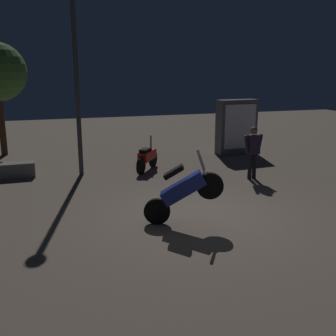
{
  "coord_description": "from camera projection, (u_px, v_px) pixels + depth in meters",
  "views": [
    {
      "loc": [
        -3.29,
        -7.72,
        3.17
      ],
      "look_at": [
        -0.49,
        0.65,
        1.0
      ],
      "focal_mm": 42.41,
      "sensor_mm": 36.0,
      "label": 1
    }
  ],
  "objects": [
    {
      "name": "streetlamp_near",
      "position": [
        75.0,
        60.0,
        11.65
      ],
      "size": [
        0.36,
        0.36,
        5.55
      ],
      "color": "#38383D",
      "rests_on": "ground_plane"
    },
    {
      "name": "motorcycle_red_parked_left",
      "position": [
        147.0,
        157.0,
        12.84
      ],
      "size": [
        1.07,
        1.39,
        1.11
      ],
      "rotation": [
        0.0,
        0.0,
        0.93
      ],
      "color": "black",
      "rests_on": "ground_plane"
    },
    {
      "name": "motorcycle_blue_foreground",
      "position": [
        183.0,
        191.0,
        8.23
      ],
      "size": [
        1.58,
        0.71,
        1.63
      ],
      "rotation": [
        0.0,
        0.0,
        -0.38
      ],
      "color": "black",
      "rests_on": "ground_plane"
    },
    {
      "name": "ground_plane",
      "position": [
        198.0,
        216.0,
        8.88
      ],
      "size": [
        40.0,
        40.0,
        0.0
      ],
      "primitive_type": "plane",
      "color": "#756656"
    },
    {
      "name": "person_rider_beside",
      "position": [
        253.0,
        148.0,
        11.75
      ],
      "size": [
        0.66,
        0.27,
        1.58
      ],
      "rotation": [
        0.0,
        0.0,
        4.8
      ],
      "color": "black",
      "rests_on": "ground_plane"
    },
    {
      "name": "kiosk_billboard",
      "position": [
        237.0,
        127.0,
        15.38
      ],
      "size": [
        1.63,
        0.65,
        2.1
      ],
      "rotation": [
        0.0,
        0.0,
        3.22
      ],
      "color": "#595960",
      "rests_on": "ground_plane"
    }
  ]
}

